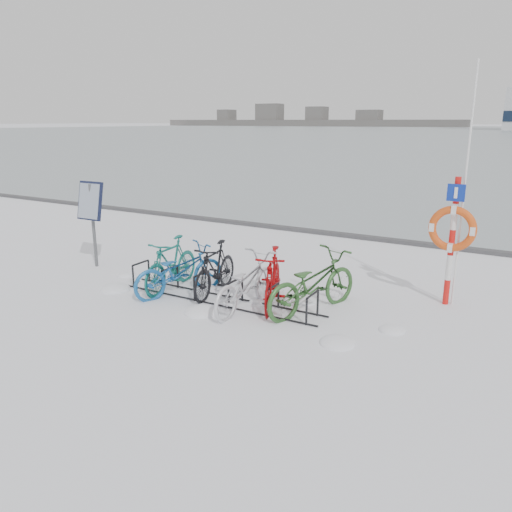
% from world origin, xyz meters
% --- Properties ---
extents(ground, '(900.00, 900.00, 0.00)m').
position_xyz_m(ground, '(0.00, 0.00, 0.00)').
color(ground, white).
rests_on(ground, ground).
extents(quay_edge, '(400.00, 0.25, 0.10)m').
position_xyz_m(quay_edge, '(0.00, 5.90, 0.05)').
color(quay_edge, '#3F3F42').
rests_on(quay_edge, ground).
extents(bike_rack, '(4.00, 0.48, 0.46)m').
position_xyz_m(bike_rack, '(0.00, 0.00, 0.18)').
color(bike_rack, black).
rests_on(bike_rack, ground).
extents(info_board, '(0.63, 0.25, 1.85)m').
position_xyz_m(info_board, '(-3.54, 0.44, 1.34)').
color(info_board, '#595B5E').
rests_on(info_board, ground).
extents(lifebuoy_station, '(0.77, 0.22, 4.00)m').
position_xyz_m(lifebuoy_station, '(3.52, 1.78, 1.34)').
color(lifebuoy_station, red).
rests_on(lifebuoy_station, ground).
extents(shoreline, '(180.00, 12.00, 9.50)m').
position_xyz_m(shoreline, '(-122.02, 260.00, 2.79)').
color(shoreline, '#4E4E4E').
rests_on(shoreline, ground).
extents(bike_0, '(0.62, 1.71, 1.01)m').
position_xyz_m(bike_0, '(-1.17, 0.16, 0.50)').
color(bike_0, '#13655C').
rests_on(bike_0, ground).
extents(bike_1, '(1.30, 1.91, 0.95)m').
position_xyz_m(bike_1, '(-0.83, -0.03, 0.47)').
color(bike_1, '#1A5B9D').
rests_on(bike_1, ground).
extents(bike_2, '(0.70, 1.69, 0.98)m').
position_xyz_m(bike_2, '(-0.29, 0.33, 0.49)').
color(bike_2, black).
rests_on(bike_2, ground).
extents(bike_3, '(0.67, 1.84, 0.96)m').
position_xyz_m(bike_3, '(0.61, -0.07, 0.48)').
color(bike_3, silver).
rests_on(bike_3, ground).
extents(bike_4, '(1.04, 1.75, 1.02)m').
position_xyz_m(bike_4, '(0.93, 0.29, 0.51)').
color(bike_4, '#910508').
rests_on(bike_4, ground).
extents(bike_5, '(1.34, 2.12, 1.05)m').
position_xyz_m(bike_5, '(1.63, 0.38, 0.52)').
color(bike_5, '#2D5827').
rests_on(bike_5, ground).
extents(snow_drifts, '(5.90, 1.86, 0.21)m').
position_xyz_m(snow_drifts, '(0.20, -0.16, 0.00)').
color(snow_drifts, white).
rests_on(snow_drifts, ground).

